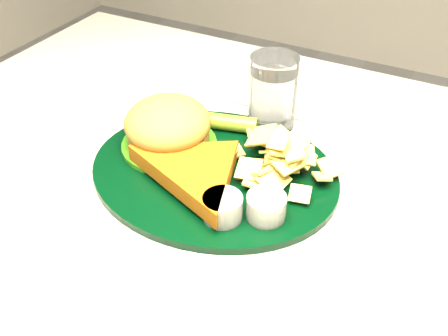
# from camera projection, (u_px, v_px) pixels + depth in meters

# --- Properties ---
(dinner_plate) EXTENTS (0.37, 0.32, 0.08)m
(dinner_plate) POSITION_uv_depth(u_px,v_px,m) (213.00, 152.00, 0.67)
(dinner_plate) COLOR black
(dinner_plate) RESTS_ON table
(water_glass) EXTENTS (0.09, 0.09, 0.12)m
(water_glass) POSITION_uv_depth(u_px,v_px,m) (273.00, 92.00, 0.76)
(water_glass) COLOR white
(water_glass) RESTS_ON table
(wrapped_straw) EXTENTS (0.22, 0.08, 0.01)m
(wrapped_straw) POSITION_uv_depth(u_px,v_px,m) (270.00, 110.00, 0.83)
(wrapped_straw) COLOR white
(wrapped_straw) RESTS_ON table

